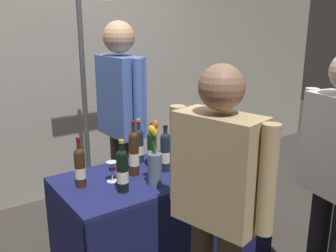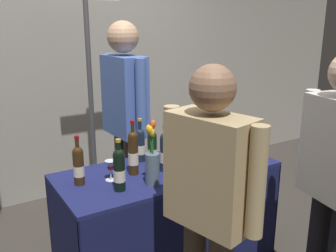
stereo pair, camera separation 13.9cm
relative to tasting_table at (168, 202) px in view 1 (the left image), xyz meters
The scene contains 16 objects.
back_partition 1.95m from the tasting_table, 90.00° to the left, with size 7.41×0.12×3.02m, color #9E998E.
tasting_table is the anchor object (origin of this frame).
featured_wine_bottle 0.40m from the tasting_table, 132.67° to the left, with size 0.07×0.07×0.31m.
display_bottle_0 0.63m from the tasting_table, ahead, with size 0.07×0.07×0.30m.
display_bottle_1 0.59m from the tasting_table, 161.45° to the right, with size 0.07×0.07×0.32m.
display_bottle_2 0.47m from the tasting_table, behind, with size 0.07×0.07×0.36m.
display_bottle_3 0.45m from the tasting_table, 113.19° to the left, with size 0.07×0.07×0.31m.
display_bottle_4 0.39m from the tasting_table, 146.93° to the right, with size 0.07×0.07×0.32m.
display_bottle_5 0.71m from the tasting_table, behind, with size 0.07×0.07×0.31m.
wine_glass_near_vendor 0.66m from the tasting_table, 13.32° to the right, with size 0.07×0.07×0.14m.
wine_glass_mid 0.54m from the tasting_table, behind, with size 0.07×0.07×0.13m.
flower_vase 0.48m from the tasting_table, 142.24° to the right, with size 0.09×0.09×0.41m.
brochure_stand 0.40m from the tasting_table, 15.39° to the right, with size 0.15×0.01×0.16m, color silver.
vendor_presenter 0.81m from the tasting_table, 92.52° to the left, with size 0.24×0.58×1.76m.
taster_foreground_right 0.86m from the tasting_table, 106.43° to the right, with size 0.30×0.58×1.58m.
booth_signpost 1.33m from the tasting_table, 97.42° to the left, with size 0.59×0.04×2.11m.
Camera 1 is at (-1.38, -1.97, 1.76)m, focal length 40.23 mm.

